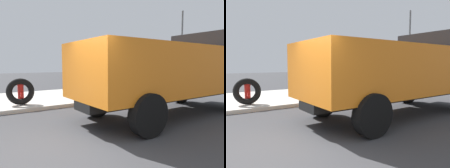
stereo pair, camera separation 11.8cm
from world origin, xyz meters
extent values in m
plane|color=#38383A|center=(0.00, 0.00, 0.00)|extent=(80.00, 80.00, 0.00)
cube|color=#BCB7AD|center=(0.00, 6.50, 0.07)|extent=(36.00, 5.00, 0.15)
cylinder|color=red|center=(0.30, 5.04, 0.52)|extent=(0.23, 0.23, 0.74)
sphere|color=red|center=(0.30, 5.04, 0.96)|extent=(0.27, 0.27, 0.27)
cylinder|color=red|center=(0.30, 4.83, 0.61)|extent=(0.10, 0.18, 0.10)
cylinder|color=red|center=(0.30, 5.24, 0.61)|extent=(0.10, 0.18, 0.10)
cylinder|color=red|center=(0.30, 4.83, 0.52)|extent=(0.12, 0.18, 0.12)
torus|color=black|center=(0.26, 4.85, 0.69)|extent=(1.10, 0.44, 1.09)
cube|color=orange|center=(3.43, 0.84, 1.60)|extent=(4.87, 2.63, 1.60)
cube|color=black|center=(7.02, 0.93, 1.90)|extent=(2.07, 2.55, 2.20)
cube|color=black|center=(4.52, 0.87, 0.67)|extent=(7.02, 1.09, 0.24)
cylinder|color=black|center=(6.79, 2.18, 0.55)|extent=(1.11, 0.33, 1.10)
cylinder|color=black|center=(2.19, 2.05, 0.55)|extent=(1.11, 0.33, 1.10)
cylinder|color=black|center=(2.26, -0.45, 0.55)|extent=(1.11, 0.33, 1.10)
cylinder|color=#595B5E|center=(10.37, 5.05, 2.71)|extent=(0.12, 0.12, 5.12)
camera|label=1|loc=(-1.26, -4.15, 1.81)|focal=33.57mm
camera|label=2|loc=(-1.16, -4.21, 1.81)|focal=33.57mm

